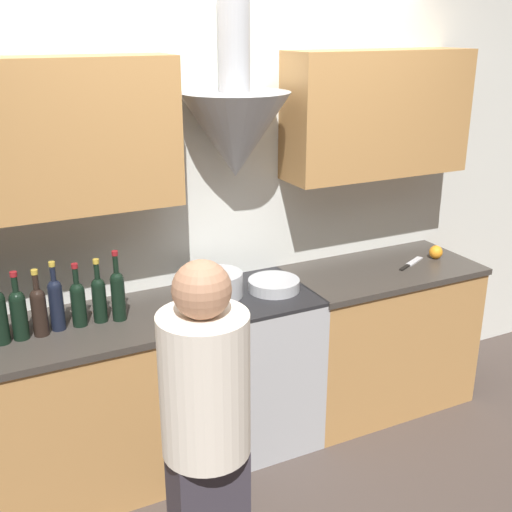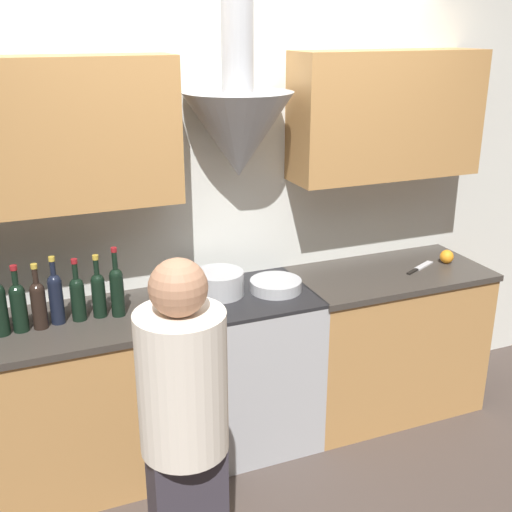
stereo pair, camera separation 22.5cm
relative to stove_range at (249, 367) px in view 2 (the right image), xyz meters
The scene contains 16 objects.
ground_plane 0.55m from the stove_range, 90.00° to the right, with size 12.00×12.00×0.00m, color #423833.
wall_back 1.05m from the stove_range, 96.75° to the left, with size 8.40×0.57×2.60m.
counter_left 0.99m from the stove_range, behind, with size 1.32×0.62×0.91m.
counter_right 0.90m from the stove_range, ahead, with size 1.14×0.62×0.91m.
stove_range is the anchor object (origin of this frame).
wine_bottle_4 1.30m from the stove_range, behind, with size 0.08×0.08×0.33m.
wine_bottle_5 1.22m from the stove_range, behind, with size 0.07×0.07×0.33m.
wine_bottle_6 1.16m from the stove_range, behind, with size 0.07×0.07×0.34m.
wine_bottle_7 1.06m from the stove_range, behind, with size 0.07×0.07×0.32m.
wine_bottle_8 0.98m from the stove_range, behind, with size 0.07×0.07×0.32m.
wine_bottle_9 0.92m from the stove_range, behind, with size 0.07×0.07×0.36m.
stock_pot 0.54m from the stove_range, 161.60° to the left, with size 0.27×0.27×0.13m.
mixing_bowl 0.50m from the stove_range, ahead, with size 0.28×0.28×0.06m.
orange_fruit 1.38m from the stove_range, ahead, with size 0.08×0.08×0.08m.
chefs_knife 1.18m from the stove_range, ahead, with size 0.26×0.15×0.01m.
person_foreground_left 1.28m from the stove_range, 122.82° to the right, with size 0.33×0.33×1.55m.
Camera 2 is at (-1.17, -2.66, 2.28)m, focal length 45.00 mm.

